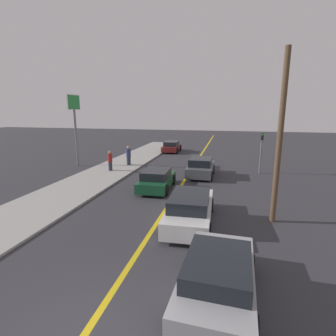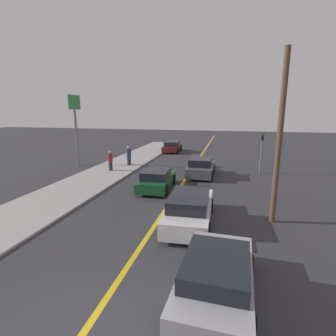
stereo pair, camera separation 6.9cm
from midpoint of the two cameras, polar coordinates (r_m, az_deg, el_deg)
road_center_line at (r=22.89m, az=5.28°, el=-0.00°), size 0.20×60.00×0.01m
sidewalk_left at (r=23.91m, az=-10.53°, el=0.50°), size 3.96×34.50×0.11m
car_near_right_lane at (r=7.65m, az=10.49°, el=-22.27°), size 2.14×4.15×1.31m
car_ahead_center at (r=11.83m, az=4.66°, el=-8.80°), size 2.09×4.77×1.39m
car_far_distant at (r=16.73m, az=-2.55°, el=-2.52°), size 2.01×4.03×1.28m
car_parked_left_lot at (r=20.09m, az=7.03°, el=0.14°), size 1.96×3.83×1.42m
car_oncoming_far at (r=31.48m, az=0.75°, el=4.67°), size 1.93×3.97×1.28m
pedestrian_near_curb at (r=21.79m, az=-12.58°, el=1.55°), size 0.36×0.36×1.63m
pedestrian_mid_group at (r=23.78m, az=-8.68°, el=2.72°), size 0.42×0.42×1.72m
traffic_light at (r=21.74m, az=19.55°, el=4.07°), size 0.18×0.40×3.22m
roadside_sign at (r=24.60m, az=-19.79°, el=11.06°), size 0.20×1.84×6.24m
utility_pole at (r=12.15m, az=22.99°, el=5.70°), size 0.24×0.24×7.46m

